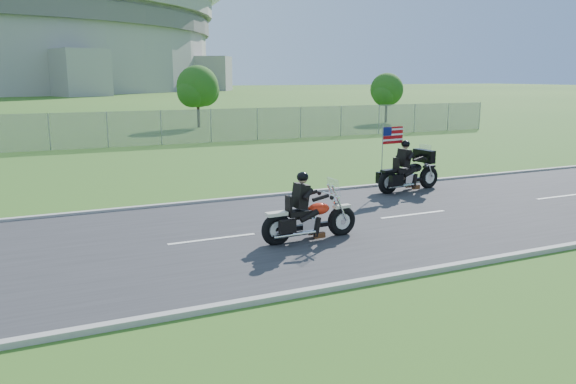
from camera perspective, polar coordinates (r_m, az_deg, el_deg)
name	(u,v)px	position (r m, az deg, el deg)	size (l,w,h in m)	color
ground	(287,232)	(14.57, -0.13, -4.04)	(420.00, 420.00, 0.00)	#27531A
road	(287,231)	(14.57, -0.13, -3.96)	(120.00, 8.00, 0.04)	#28282B
curb_north	(235,199)	(18.22, -5.37, -0.71)	(120.00, 0.18, 0.12)	#9E9B93
curb_south	(372,281)	(11.17, 8.55, -8.90)	(120.00, 0.18, 0.12)	#9E9B93
fence	(49,132)	(32.93, -23.08, 5.65)	(60.00, 0.03, 2.00)	gray
tree_fence_near	(198,89)	(44.43, -9.13, 10.32)	(3.52, 3.28, 4.75)	#382316
tree_fence_far	(387,91)	(49.40, 10.01, 10.04)	(3.08, 2.87, 4.20)	#382316
motorcycle_lead	(308,219)	(13.61, 2.10, -2.79)	(2.59, 0.67, 1.74)	black
motorcycle_follow	(409,174)	(19.87, 12.18, 1.79)	(2.71, 0.97, 2.26)	black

